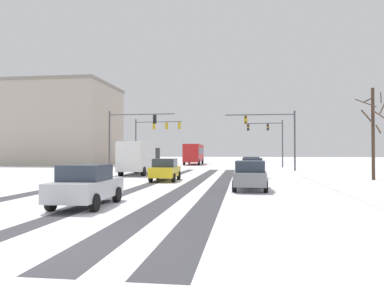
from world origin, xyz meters
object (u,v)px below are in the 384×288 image
Objects in this scene: car_yellow_cab_third at (165,170)px; bare_tree_sidewalk_mid at (373,130)px; traffic_signal_far_left at (154,132)px; office_building_far_left_block at (56,125)px; car_silver_fifth at (86,185)px; traffic_signal_far_right at (270,134)px; bus_oncoming at (194,153)px; car_grey_fourth at (250,175)px; traffic_signal_near_right at (274,129)px; traffic_signal_near_left at (128,130)px; box_truck_delivery at (140,157)px; car_red_lead at (251,165)px; car_black_second at (252,168)px.

car_yellow_cab_third is 15.93m from bare_tree_sidewalk_mid.
office_building_far_left_block reaches higher than traffic_signal_far_left.
car_silver_fifth is 0.59× the size of bare_tree_sidewalk_mid.
bus_oncoming is (-11.92, 10.02, -2.61)m from traffic_signal_far_right.
car_yellow_cab_third is at bearing 136.14° from car_grey_fourth.
traffic_signal_near_right is 1.02× the size of traffic_signal_near_left.
box_truck_delivery is (2.56, -4.48, -2.87)m from traffic_signal_near_left.
bus_oncoming is 1.59× the size of bare_tree_sidewalk_mid.
traffic_signal_far_right is 0.88× the size of box_truck_delivery.
traffic_signal_far_left is 0.88× the size of box_truck_delivery.
box_truck_delivery is at bearing -158.90° from car_red_lead.
bare_tree_sidewalk_mid is (19.33, -4.21, 2.14)m from box_truck_delivery.
box_truck_delivery is (2.08, -14.41, -3.17)m from traffic_signal_far_left.
traffic_signal_near_right is (15.01, -7.90, -0.29)m from traffic_signal_far_left.
car_yellow_cab_third is 1.00× the size of car_grey_fourth.
traffic_signal_far_right is at bearing 54.45° from box_truck_delivery.
car_red_lead is at bearing -2.04° from traffic_signal_near_left.
office_building_far_left_block is (-25.29, 31.90, 5.87)m from car_yellow_cab_third.
traffic_signal_far_left is 30.12m from car_grey_fourth.
office_building_far_left_block is at bearing -170.21° from bus_oncoming.
car_silver_fifth is at bearing -111.89° from car_black_second.
car_yellow_cab_third is 12.87m from car_silver_fifth.
bare_tree_sidewalk_mid is at bearing -21.66° from traffic_signal_near_left.
car_red_lead is at bearing 137.28° from bare_tree_sidewalk_mid.
bus_oncoming is at bearing 87.17° from box_truck_delivery.
box_truck_delivery is at bearing -92.83° from bus_oncoming.
car_black_second is at bearing -54.69° from traffic_signal_far_left.
office_building_far_left_block reaches higher than box_truck_delivery.
bare_tree_sidewalk_mid is at bearing 10.76° from car_yellow_cab_third.
car_red_lead is at bearing 89.13° from car_black_second.
car_silver_fifth is at bearing -91.94° from car_yellow_cab_third.
traffic_signal_near_left is at bearing 158.34° from bare_tree_sidewalk_mid.
bare_tree_sidewalk_mid is at bearing -61.44° from bus_oncoming.
traffic_signal_near_right is 38.89m from office_building_far_left_block.
traffic_signal_far_right is at bearing -40.05° from bus_oncoming.
car_grey_fourth is (-3.39, -31.58, -3.78)m from traffic_signal_far_right.
traffic_signal_far_left and traffic_signal_near_right have the same top height.
traffic_signal_near_right and traffic_signal_near_left have the same top height.
car_silver_fifth is (-6.91, -24.01, 0.00)m from car_red_lead.
car_grey_fourth is 0.38× the size of bus_oncoming.
car_red_lead is at bearing 73.96° from car_silver_fifth.
traffic_signal_far_right is at bearing 83.88° from car_grey_fourth.
traffic_signal_near_left is at bearing 119.25° from car_yellow_cab_third.
box_truck_delivery reaches higher than car_grey_fourth.
car_black_second is at bearing 87.95° from car_grey_fourth.
traffic_signal_far_right is 1.58× the size of car_black_second.
traffic_signal_near_right reaches higher than car_grey_fourth.
traffic_signal_far_left reaches higher than box_truck_delivery.
traffic_signal_near_right reaches higher than car_black_second.
bare_tree_sidewalk_mid reaches higher than car_black_second.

